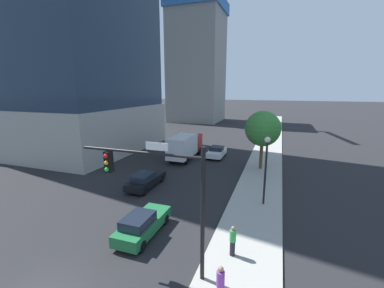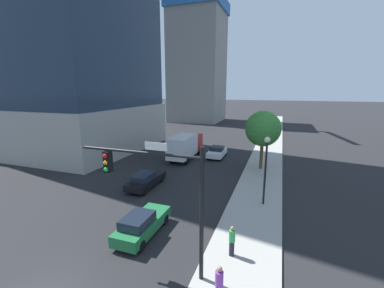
{
  "view_description": "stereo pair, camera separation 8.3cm",
  "coord_description": "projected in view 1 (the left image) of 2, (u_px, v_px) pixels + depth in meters",
  "views": [
    {
      "loc": [
        9.14,
        -6.24,
        8.94
      ],
      "look_at": [
        1.61,
        15.25,
        3.89
      ],
      "focal_mm": 23.42,
      "sensor_mm": 36.0,
      "label": 1
    },
    {
      "loc": [
        9.22,
        -6.21,
        8.94
      ],
      "look_at": [
        1.61,
        15.25,
        3.89
      ],
      "focal_mm": 23.42,
      "sensor_mm": 36.0,
      "label": 2
    }
  ],
  "objects": [
    {
      "name": "street_tree",
      "position": [
        263.0,
        129.0,
        27.26
      ],
      "size": [
        3.87,
        3.87,
        6.45
      ],
      "color": "brown",
      "rests_on": "sidewalk"
    },
    {
      "name": "sidewalk",
      "position": [
        262.0,
        174.0,
        26.52
      ],
      "size": [
        4.02,
        120.0,
        0.15
      ],
      "primitive_type": "cube",
      "color": "#9E9B93",
      "rests_on": "ground"
    },
    {
      "name": "car_white",
      "position": [
        217.0,
        152.0,
        33.11
      ],
      "size": [
        1.93,
        4.03,
        1.46
      ],
      "color": "silver",
      "rests_on": "ground"
    },
    {
      "name": "street_lamp",
      "position": [
        266.0,
        160.0,
        18.79
      ],
      "size": [
        0.44,
        0.44,
        5.32
      ],
      "color": "black",
      "rests_on": "sidewalk"
    },
    {
      "name": "construction_building",
      "position": [
        197.0,
        57.0,
        67.71
      ],
      "size": [
        14.06,
        23.57,
        38.54
      ],
      "color": "gray",
      "rests_on": "ground"
    },
    {
      "name": "pedestrian_purple_shirt",
      "position": [
        220.0,
        285.0,
        10.26
      ],
      "size": [
        0.34,
        0.34,
        1.78
      ],
      "color": "black",
      "rests_on": "sidewalk"
    },
    {
      "name": "traffic_light_pole",
      "position": [
        159.0,
        184.0,
        11.57
      ],
      "size": [
        6.35,
        0.48,
        6.43
      ],
      "color": "black",
      "rests_on": "sidewalk"
    },
    {
      "name": "pedestrian_green_shirt",
      "position": [
        233.0,
        241.0,
        13.33
      ],
      "size": [
        0.34,
        0.34,
        1.71
      ],
      "color": "black",
      "rests_on": "sidewalk"
    },
    {
      "name": "box_truck",
      "position": [
        185.0,
        145.0,
        32.23
      ],
      "size": [
        2.38,
        7.3,
        3.15
      ],
      "color": "#B21E1E",
      "rests_on": "ground"
    },
    {
      "name": "car_green",
      "position": [
        142.0,
        224.0,
        15.45
      ],
      "size": [
        1.73,
        4.53,
        1.54
      ],
      "color": "#1E6638",
      "rests_on": "ground"
    },
    {
      "name": "car_black",
      "position": [
        146.0,
        180.0,
        23.06
      ],
      "size": [
        1.79,
        4.79,
        1.41
      ],
      "color": "black",
      "rests_on": "ground"
    }
  ]
}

